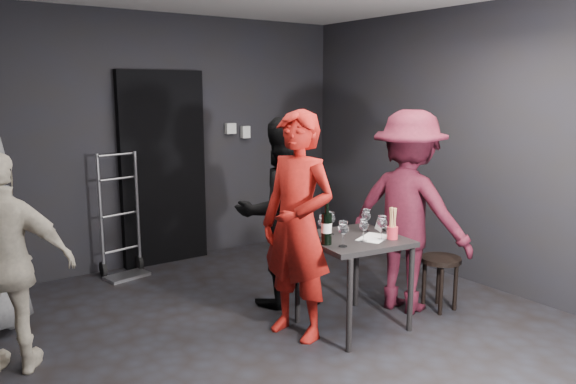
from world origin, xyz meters
TOP-DOWN VIEW (x-y plane):
  - floor at (0.00, 0.00)m, footprint 4.50×5.00m
  - wall_back at (0.00, 2.50)m, footprint 4.50×0.04m
  - wall_right at (2.25, 0.00)m, footprint 0.04×5.00m
  - doorway at (0.00, 2.44)m, footprint 0.95×0.10m
  - wallbox_upper at (0.85, 2.45)m, footprint 0.12×0.06m
  - wallbox_lower at (1.05, 2.45)m, footprint 0.10×0.06m
  - hand_truck at (-0.55, 2.24)m, footprint 0.42×0.35m
  - tasting_table at (0.54, -0.07)m, footprint 0.72×0.72m
  - stool at (1.40, -0.23)m, footprint 0.35×0.35m
  - server_red at (0.09, 0.07)m, footprint 0.67×0.85m
  - woman_black at (0.35, 0.70)m, footprint 0.98×0.65m
  - man_maroon at (1.19, -0.04)m, footprint 0.94×1.41m
  - bystander_cream at (-1.84, 0.70)m, footprint 0.99×0.78m
  - tasting_mat at (0.64, -0.18)m, footprint 0.34×0.29m
  - wine_glass_a at (0.29, -0.23)m, footprint 0.09×0.09m
  - wine_glass_b at (0.31, 0.04)m, footprint 0.10×0.10m
  - wine_glass_c at (0.43, 0.09)m, footprint 0.09×0.09m
  - wine_glass_d at (0.52, -0.20)m, footprint 0.09×0.09m
  - wine_glass_e at (0.66, -0.26)m, footprint 0.08×0.08m
  - wine_glass_f at (0.74, 0.01)m, footprint 0.10×0.10m
  - wine_bottle at (0.23, -0.11)m, footprint 0.08×0.08m
  - breadstick_cup at (0.75, -0.28)m, footprint 0.09×0.09m
  - reserved_card at (0.85, -0.04)m, footprint 0.14×0.17m

SIDE VIEW (x-z plane):
  - floor at x=0.00m, z-range -0.01..0.01m
  - hand_truck at x=-0.55m, z-range -0.41..0.87m
  - stool at x=1.40m, z-range 0.14..0.61m
  - tasting_table at x=0.54m, z-range 0.28..1.03m
  - tasting_mat at x=0.64m, z-range 0.75..0.75m
  - bystander_cream at x=-1.84m, z-range 0.00..1.52m
  - reserved_card at x=0.85m, z-range 0.75..0.86m
  - wine_glass_d at x=0.52m, z-range 0.75..0.94m
  - wine_glass_f at x=0.74m, z-range 0.75..0.96m
  - wine_glass_b at x=0.31m, z-range 0.75..0.96m
  - wine_glass_c at x=0.43m, z-range 0.75..0.96m
  - wine_glass_e at x=0.66m, z-range 0.75..0.96m
  - wine_glass_a at x=0.29m, z-range 0.75..0.97m
  - breadstick_cup at x=0.75m, z-range 0.74..1.01m
  - wine_bottle at x=0.23m, z-range 0.71..1.04m
  - woman_black at x=0.35m, z-range 0.00..1.85m
  - man_maroon at x=1.19m, z-range 0.00..2.00m
  - server_red at x=0.09m, z-range 0.00..2.05m
  - doorway at x=0.00m, z-range 0.00..2.10m
  - wall_back at x=0.00m, z-range 0.00..2.70m
  - wall_right at x=2.25m, z-range 0.00..2.70m
  - wallbox_lower at x=1.05m, z-range 1.33..1.47m
  - wallbox_upper at x=0.85m, z-range 1.39..1.51m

